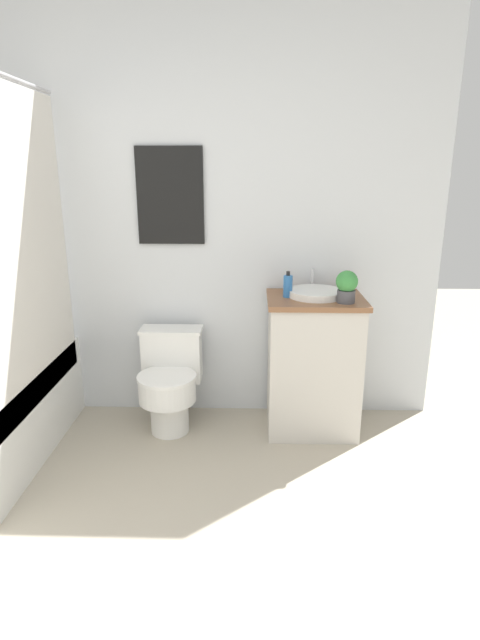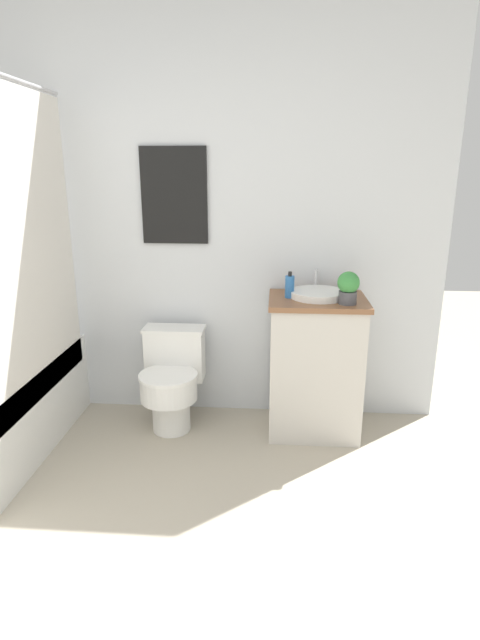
% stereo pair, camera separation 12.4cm
% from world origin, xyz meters
% --- Properties ---
extents(wall_back, '(3.43, 0.07, 2.50)m').
position_xyz_m(wall_back, '(0.00, 2.37, 1.25)').
color(wall_back, silver).
rests_on(wall_back, ground_plane).
extents(toilet, '(0.38, 0.49, 0.61)m').
position_xyz_m(toilet, '(0.06, 2.09, 0.32)').
color(toilet, white).
rests_on(toilet, ground_plane).
extents(vanity, '(0.56, 0.45, 0.84)m').
position_xyz_m(vanity, '(0.93, 2.10, 0.42)').
color(vanity, beige).
rests_on(vanity, ground_plane).
extents(sink, '(0.32, 0.36, 0.13)m').
position_xyz_m(sink, '(0.93, 2.13, 0.86)').
color(sink, white).
rests_on(sink, vanity).
extents(soap_bottle, '(0.05, 0.05, 0.15)m').
position_xyz_m(soap_bottle, '(0.77, 2.11, 0.91)').
color(soap_bottle, '#2D6BB2').
rests_on(soap_bottle, vanity).
extents(potted_plant, '(0.12, 0.12, 0.18)m').
position_xyz_m(potted_plant, '(1.08, 1.99, 0.94)').
color(potted_plant, '#4C4C51').
rests_on(potted_plant, vanity).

